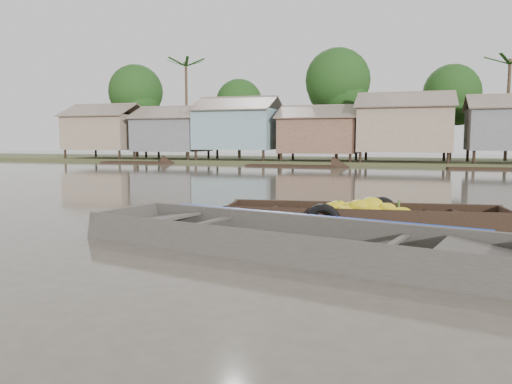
% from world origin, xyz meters
% --- Properties ---
extents(ground, '(120.00, 120.00, 0.00)m').
position_xyz_m(ground, '(0.00, 0.00, 0.00)').
color(ground, '#4E473C').
rests_on(ground, ground).
extents(riverbank, '(120.00, 12.47, 10.22)m').
position_xyz_m(riverbank, '(3.03, 31.86, 3.07)').
color(riverbank, '#384723').
rests_on(riverbank, ground).
extents(banana_boat, '(6.20, 2.20, 0.83)m').
position_xyz_m(banana_boat, '(1.97, 1.87, 0.17)').
color(banana_boat, black).
rests_on(banana_boat, ground).
extents(viewer_boat, '(7.93, 3.79, 0.62)m').
position_xyz_m(viewer_boat, '(1.10, -1.07, 0.06)').
color(viewer_boat, '#3B3732').
rests_on(viewer_boat, ground).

